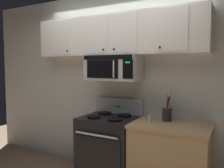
% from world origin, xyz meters
% --- Properties ---
extents(back_wall, '(5.20, 0.10, 2.70)m').
position_xyz_m(back_wall, '(0.00, 0.79, 1.35)').
color(back_wall, silver).
rests_on(back_wall, ground_plane).
extents(stove_range, '(0.76, 0.69, 1.12)m').
position_xyz_m(stove_range, '(0.00, 0.42, 0.47)').
color(stove_range, black).
rests_on(stove_range, ground_plane).
extents(over_range_microwave, '(0.76, 0.43, 0.35)m').
position_xyz_m(over_range_microwave, '(-0.00, 0.54, 1.58)').
color(over_range_microwave, '#B7BABF').
extents(upper_cabinets, '(2.50, 0.36, 0.55)m').
position_xyz_m(upper_cabinets, '(-0.00, 0.57, 2.02)').
color(upper_cabinets, white).
extents(counter_segment, '(0.93, 0.65, 0.90)m').
position_xyz_m(counter_segment, '(0.84, 0.43, 0.45)').
color(counter_segment, tan).
rests_on(counter_segment, ground_plane).
extents(utensil_crock_charcoal, '(0.12, 0.12, 0.41)m').
position_xyz_m(utensil_crock_charcoal, '(0.75, 0.57, 1.01)').
color(utensil_crock_charcoal, '#2D2D33').
rests_on(utensil_crock_charcoal, counter_segment).
extents(salt_shaker, '(0.05, 0.05, 0.10)m').
position_xyz_m(salt_shaker, '(0.58, 0.41, 0.95)').
color(salt_shaker, white).
rests_on(salt_shaker, counter_segment).
extents(spice_jar, '(0.05, 0.05, 0.09)m').
position_xyz_m(spice_jar, '(0.54, 0.49, 0.95)').
color(spice_jar, '#4C7F33').
rests_on(spice_jar, counter_segment).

